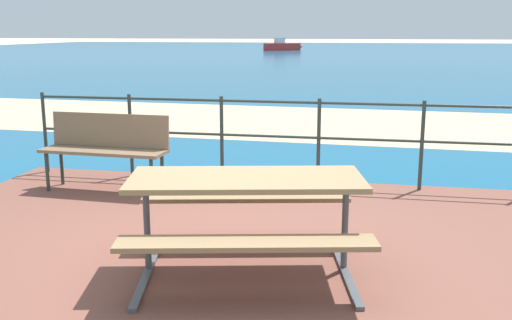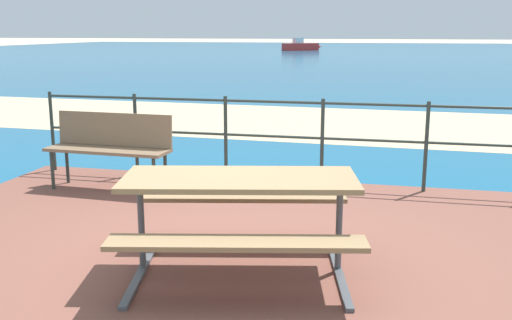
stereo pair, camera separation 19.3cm
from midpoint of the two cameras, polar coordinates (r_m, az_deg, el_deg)
name	(u,v)px [view 2 (the right image)]	position (r m, az deg, el deg)	size (l,w,h in m)	color
ground_plane	(215,261)	(4.96, -2.84, -9.77)	(240.00, 240.00, 0.00)	beige
patio_paving	(215,258)	(4.95, -2.85, -9.45)	(6.40, 5.20, 0.06)	brown
sea_water	(375,56)	(44.47, 11.54, 9.84)	(90.00, 90.00, 0.01)	#145B84
beach_strip	(323,123)	(12.21, 6.91, 3.59)	(54.00, 4.63, 0.01)	tan
picnic_table	(240,200)	(4.43, -0.34, -3.87)	(1.99, 1.71, 0.75)	#8C704C
park_bench	(111,142)	(6.98, -13.15, 1.66)	(1.47, 0.48, 0.88)	#7A6047
railing_fence	(273,130)	(7.04, 2.46, 2.93)	(5.94, 0.04, 1.04)	#2D3833
boat_far	(301,46)	(55.64, 4.51, 10.95)	(3.60, 2.89, 1.19)	red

